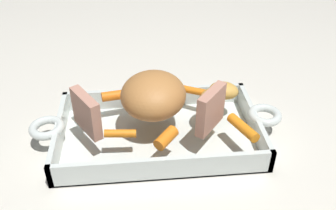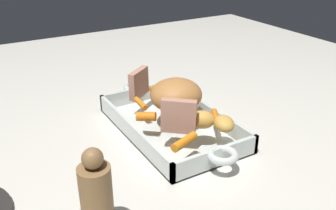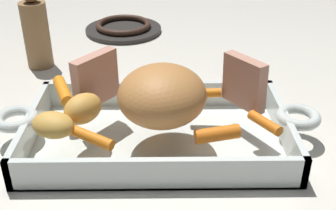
{
  "view_description": "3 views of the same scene",
  "coord_description": "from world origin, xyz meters",
  "px_view_note": "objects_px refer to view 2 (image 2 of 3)",
  "views": [
    {
      "loc": [
        -0.03,
        -0.54,
        0.46
      ],
      "look_at": [
        0.02,
        0.02,
        0.06
      ],
      "focal_mm": 39.5,
      "sensor_mm": 36.0,
      "label": 1
    },
    {
      "loc": [
        0.69,
        -0.41,
        0.45
      ],
      "look_at": [
        0.0,
        -0.01,
        0.07
      ],
      "focal_mm": 39.43,
      "sensor_mm": 36.0,
      "label": 2
    },
    {
      "loc": [
        -0.01,
        0.52,
        0.36
      ],
      "look_at": [
        -0.02,
        -0.0,
        0.06
      ],
      "focal_mm": 45.4,
      "sensor_mm": 36.0,
      "label": 3
    }
  ],
  "objects_px": {
    "roasting_dish": "(171,124)",
    "baby_carrot_center_right": "(141,103)",
    "roast_slice_outer": "(179,116)",
    "baby_carrot_short": "(216,117)",
    "potato_golden_small": "(202,120)",
    "potato_halved": "(224,124)",
    "baby_carrot_long": "(156,87)",
    "roast_slice_thick": "(139,83)",
    "pork_roast": "(176,95)",
    "baby_carrot_southwest": "(146,116)",
    "baby_carrot_center_left": "(184,142)",
    "baby_carrot_southeast": "(178,92)",
    "pepper_mill": "(97,199)"
  },
  "relations": [
    {
      "from": "roasting_dish",
      "to": "baby_carrot_center_right",
      "type": "xyz_separation_m",
      "value": [
        -0.07,
        -0.05,
        0.04
      ]
    },
    {
      "from": "roast_slice_outer",
      "to": "baby_carrot_center_right",
      "type": "bearing_deg",
      "value": -175.36
    },
    {
      "from": "baby_carrot_short",
      "to": "potato_golden_small",
      "type": "xyz_separation_m",
      "value": [
        0.02,
        -0.05,
        0.01
      ]
    },
    {
      "from": "baby_carrot_center_right",
      "to": "potato_halved",
      "type": "distance_m",
      "value": 0.23
    },
    {
      "from": "roasting_dish",
      "to": "potato_golden_small",
      "type": "bearing_deg",
      "value": 11.63
    },
    {
      "from": "roast_slice_outer",
      "to": "baby_carrot_long",
      "type": "relative_size",
      "value": 1.38
    },
    {
      "from": "roast_slice_outer",
      "to": "roast_slice_thick",
      "type": "distance_m",
      "value": 0.22
    },
    {
      "from": "roast_slice_outer",
      "to": "potato_halved",
      "type": "height_order",
      "value": "roast_slice_outer"
    },
    {
      "from": "pork_roast",
      "to": "baby_carrot_southwest",
      "type": "height_order",
      "value": "pork_roast"
    },
    {
      "from": "baby_carrot_center_right",
      "to": "baby_carrot_long",
      "type": "xyz_separation_m",
      "value": [
        -0.08,
        0.09,
        0.0
      ]
    },
    {
      "from": "potato_halved",
      "to": "potato_golden_small",
      "type": "xyz_separation_m",
      "value": [
        -0.03,
        -0.04,
        0.0
      ]
    },
    {
      "from": "baby_carrot_center_left",
      "to": "baby_carrot_long",
      "type": "bearing_deg",
      "value": 162.18
    },
    {
      "from": "roast_slice_thick",
      "to": "baby_carrot_southeast",
      "type": "height_order",
      "value": "roast_slice_thick"
    },
    {
      "from": "potato_golden_small",
      "to": "baby_carrot_center_right",
      "type": "bearing_deg",
      "value": -158.24
    },
    {
      "from": "baby_carrot_southeast",
      "to": "potato_golden_small",
      "type": "bearing_deg",
      "value": -15.27
    },
    {
      "from": "roast_slice_outer",
      "to": "baby_carrot_southwest",
      "type": "height_order",
      "value": "roast_slice_outer"
    },
    {
      "from": "pork_roast",
      "to": "pepper_mill",
      "type": "distance_m",
      "value": 0.39
    },
    {
      "from": "roast_slice_thick",
      "to": "potato_halved",
      "type": "distance_m",
      "value": 0.27
    },
    {
      "from": "roasting_dish",
      "to": "baby_carrot_long",
      "type": "height_order",
      "value": "baby_carrot_long"
    },
    {
      "from": "baby_carrot_short",
      "to": "pepper_mill",
      "type": "relative_size",
      "value": 0.41
    },
    {
      "from": "baby_carrot_long",
      "to": "potato_halved",
      "type": "height_order",
      "value": "potato_halved"
    },
    {
      "from": "baby_carrot_long",
      "to": "baby_carrot_center_left",
      "type": "xyz_separation_m",
      "value": [
        0.29,
        -0.09,
        0.0
      ]
    },
    {
      "from": "baby_carrot_southeast",
      "to": "roast_slice_thick",
      "type": "bearing_deg",
      "value": -117.09
    },
    {
      "from": "baby_carrot_short",
      "to": "baby_carrot_center_right",
      "type": "distance_m",
      "value": 0.19
    },
    {
      "from": "roast_slice_outer",
      "to": "baby_carrot_southeast",
      "type": "bearing_deg",
      "value": 148.18
    },
    {
      "from": "roast_slice_outer",
      "to": "baby_carrot_southwest",
      "type": "relative_size",
      "value": 1.71
    },
    {
      "from": "roasting_dish",
      "to": "pepper_mill",
      "type": "xyz_separation_m",
      "value": [
        0.24,
        -0.28,
        0.06
      ]
    },
    {
      "from": "roasting_dish",
      "to": "potato_golden_small",
      "type": "xyz_separation_m",
      "value": [
        0.1,
        0.02,
        0.05
      ]
    },
    {
      "from": "baby_carrot_long",
      "to": "potato_halved",
      "type": "bearing_deg",
      "value": 3.39
    },
    {
      "from": "baby_carrot_center_left",
      "to": "potato_golden_small",
      "type": "height_order",
      "value": "potato_golden_small"
    },
    {
      "from": "pork_roast",
      "to": "potato_golden_small",
      "type": "xyz_separation_m",
      "value": [
        0.11,
        0.0,
        -0.02
      ]
    },
    {
      "from": "potato_golden_small",
      "to": "baby_carrot_southeast",
      "type": "bearing_deg",
      "value": 164.73
    },
    {
      "from": "potato_golden_small",
      "to": "roasting_dish",
      "type": "bearing_deg",
      "value": -168.37
    },
    {
      "from": "roasting_dish",
      "to": "pepper_mill",
      "type": "height_order",
      "value": "pepper_mill"
    },
    {
      "from": "roast_slice_thick",
      "to": "pepper_mill",
      "type": "height_order",
      "value": "pepper_mill"
    },
    {
      "from": "baby_carrot_center_right",
      "to": "pepper_mill",
      "type": "xyz_separation_m",
      "value": [
        0.31,
        -0.23,
        0.02
      ]
    },
    {
      "from": "pork_roast",
      "to": "baby_carrot_center_right",
      "type": "height_order",
      "value": "pork_roast"
    },
    {
      "from": "baby_carrot_southwest",
      "to": "baby_carrot_long",
      "type": "relative_size",
      "value": 0.81
    },
    {
      "from": "pork_roast",
      "to": "baby_carrot_center_left",
      "type": "xyz_separation_m",
      "value": [
        0.15,
        -0.07,
        -0.03
      ]
    },
    {
      "from": "roasting_dish",
      "to": "baby_carrot_southeast",
      "type": "bearing_deg",
      "value": 138.02
    },
    {
      "from": "baby_carrot_short",
      "to": "potato_halved",
      "type": "distance_m",
      "value": 0.05
    },
    {
      "from": "pork_roast",
      "to": "baby_carrot_long",
      "type": "height_order",
      "value": "pork_roast"
    },
    {
      "from": "baby_carrot_short",
      "to": "baby_carrot_southeast",
      "type": "xyz_separation_m",
      "value": [
        -0.16,
        -0.0,
        0.0
      ]
    },
    {
      "from": "baby_carrot_center_right",
      "to": "baby_carrot_southwest",
      "type": "bearing_deg",
      "value": -17.17
    },
    {
      "from": "pepper_mill",
      "to": "roast_slice_thick",
      "type": "bearing_deg",
      "value": 145.3
    },
    {
      "from": "roasting_dish",
      "to": "roast_slice_thick",
      "type": "relative_size",
      "value": 6.4
    },
    {
      "from": "roast_slice_thick",
      "to": "baby_carrot_center_right",
      "type": "relative_size",
      "value": 1.34
    },
    {
      "from": "roasting_dish",
      "to": "potato_halved",
      "type": "relative_size",
      "value": 8.13
    },
    {
      "from": "pepper_mill",
      "to": "baby_carrot_long",
      "type": "bearing_deg",
      "value": 140.68
    },
    {
      "from": "baby_carrot_southwest",
      "to": "pork_roast",
      "type": "bearing_deg",
      "value": 99.62
    }
  ]
}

